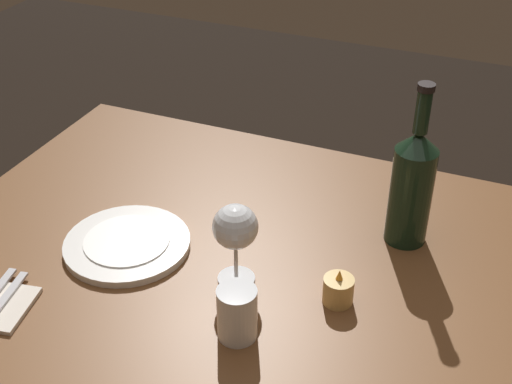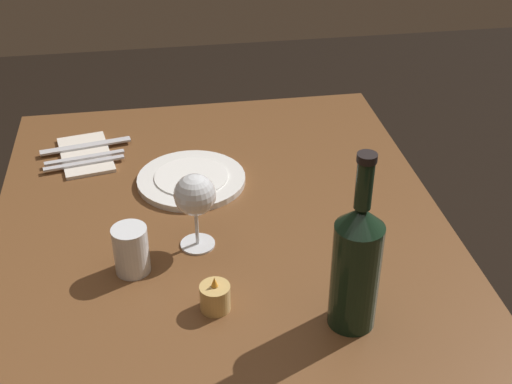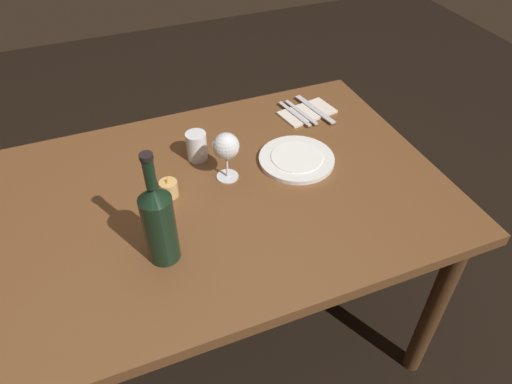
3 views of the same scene
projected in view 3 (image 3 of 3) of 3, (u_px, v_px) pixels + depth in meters
ground_plane at (230, 331)px, 1.85m from camera, size 6.00×6.00×0.00m
dining_table at (222, 213)px, 1.42m from camera, size 1.30×0.90×0.74m
wine_glass_left at (226, 147)px, 1.33m from camera, size 0.08×0.08×0.15m
wine_bottle at (159, 222)px, 1.10m from camera, size 0.08×0.08×0.32m
water_tumbler at (197, 148)px, 1.45m from camera, size 0.06×0.06×0.09m
votive_candle at (169, 189)px, 1.33m from camera, size 0.05×0.05×0.07m
dinner_plate at (297, 159)px, 1.46m from camera, size 0.24×0.24×0.02m
folded_napkin at (307, 112)px, 1.67m from camera, size 0.21×0.14×0.01m
fork_inner at (301, 112)px, 1.66m from camera, size 0.05×0.18×0.00m
fork_outer at (294, 114)px, 1.65m from camera, size 0.05×0.18×0.00m
table_knife at (315, 109)px, 1.67m from camera, size 0.06×0.21×0.00m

